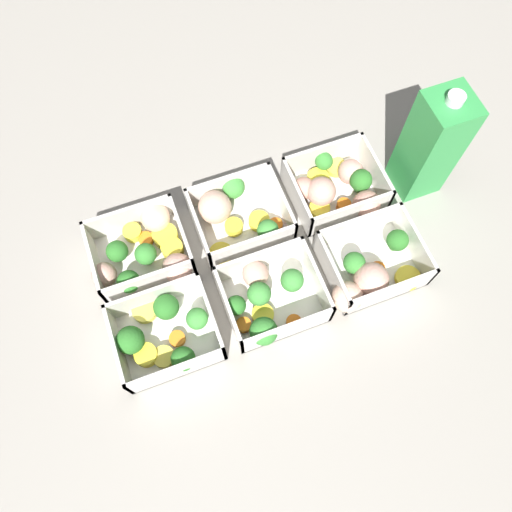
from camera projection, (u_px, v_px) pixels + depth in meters
The scene contains 8 objects.
ground_plane at pixel (256, 261), 0.76m from camera, with size 4.00×4.00×0.00m, color gray.
container_near_left at pixel (164, 333), 0.69m from camera, with size 0.14×0.13×0.06m.
container_near_center at pixel (267, 298), 0.71m from camera, with size 0.14×0.13×0.06m.
container_near_right at pixel (369, 271), 0.73m from camera, with size 0.16×0.13×0.06m.
container_far_left at pixel (145, 251), 0.74m from camera, with size 0.16×0.15×0.06m.
container_far_center at pixel (235, 215), 0.77m from camera, with size 0.14×0.14×0.06m.
container_far_right at pixel (337, 187), 0.79m from camera, with size 0.14×0.13×0.06m.
juice_carton at pixel (431, 145), 0.73m from camera, with size 0.07×0.07×0.20m.
Camera 1 is at (-0.10, -0.27, 0.70)m, focal length 35.00 mm.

